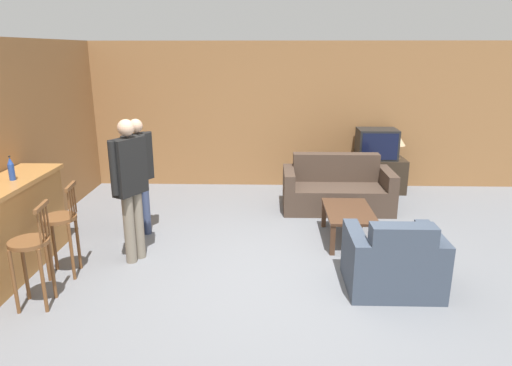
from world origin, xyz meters
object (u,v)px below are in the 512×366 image
coffee_table (349,214)px  bottle (11,169)px  armchair_near (393,263)px  bar_chair_near (32,251)px  tv (377,144)px  person_by_window (139,171)px  couch_far (337,190)px  person_by_counter (130,183)px  tv_unit (374,175)px  bar_chair_mid (61,226)px  table_lamp (398,141)px

coffee_table → bottle: bottle is taller
armchair_near → bottle: (-4.16, 0.40, 0.88)m
bar_chair_near → armchair_near: 3.64m
tv → person_by_window: 4.19m
armchair_near → bottle: bearing=174.6°
bar_chair_near → couch_far: bar_chair_near is taller
armchair_near → coffee_table: bearing=101.2°
armchair_near → tv: 3.61m
tv → person_by_counter: person_by_counter is taller
tv_unit → person_by_counter: bearing=-140.3°
bottle → person_by_window: bearing=41.1°
couch_far → tv_unit: (0.80, 0.96, -0.00)m
armchair_near → bottle: bottle is taller
bar_chair_mid → bottle: bottle is taller
armchair_near → person_by_counter: person_by_counter is taller
tv → table_lamp: (0.36, 0.00, 0.06)m
bar_chair_mid → person_by_window: size_ratio=0.66×
bottle → couch_far: bearing=28.8°
bottle → person_by_counter: 1.28m
bar_chair_mid → person_by_counter: person_by_counter is taller
couch_far → person_by_window: size_ratio=1.06×
bottle → person_by_counter: size_ratio=0.16×
couch_far → person_by_window: bearing=-157.2°
armchair_near → table_lamp: table_lamp is taller
coffee_table → bottle: size_ratio=3.65×
coffee_table → tv: (0.83, 2.23, 0.50)m
person_by_window → couch_far: bearing=22.8°
armchair_near → person_by_window: size_ratio=0.60×
couch_far → person_by_window: (-2.80, -1.18, 0.61)m
tv_unit → bar_chair_mid: bearing=-141.7°
tv → tv_unit: bearing=90.0°
armchair_near → table_lamp: bearing=75.1°
bar_chair_near → armchair_near: bar_chair_near is taller
bar_chair_near → couch_far: bearing=41.6°
armchair_near → person_by_counter: size_ratio=0.56×
bar_chair_near → person_by_counter: size_ratio=0.62×
bottle → person_by_window: size_ratio=0.17×
armchair_near → tv_unit: armchair_near is taller
bar_chair_near → coffee_table: 3.77m
tv_unit → tv: 0.56m
person_by_counter → person_by_window: bearing=98.6°
person_by_window → armchair_near: bearing=-24.5°
tv_unit → person_by_counter: 4.59m
bottle → person_by_counter: bearing=10.3°
person_by_counter → tv_unit: bearing=39.7°
tv_unit → person_by_counter: (-3.49, -2.90, 0.67)m
couch_far → table_lamp: table_lamp is taller
bar_chair_near → tv_unit: 5.75m
coffee_table → table_lamp: 2.59m
bar_chair_near → table_lamp: bar_chair_near is taller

